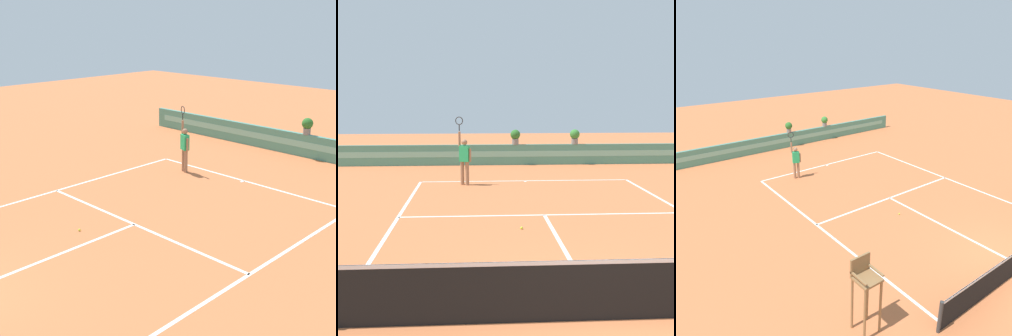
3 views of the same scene
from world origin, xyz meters
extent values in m
plane|color=#C66B3D|center=(0.00, 6.00, 0.00)|extent=(60.00, 60.00, 0.00)
cube|color=white|center=(0.00, 11.89, 0.00)|extent=(8.22, 0.10, 0.01)
cube|color=white|center=(0.00, 6.40, 0.00)|extent=(8.22, 0.10, 0.01)
cube|color=white|center=(0.00, 3.20, 0.00)|extent=(0.10, 6.40, 0.01)
cube|color=white|center=(-4.11, 5.95, 0.00)|extent=(0.10, 11.89, 0.01)
cube|color=white|center=(4.11, 5.95, 0.00)|extent=(0.10, 11.89, 0.01)
cube|color=white|center=(0.00, 11.79, 0.00)|extent=(0.10, 0.20, 0.01)
cylinder|color=#333333|center=(-4.41, 0.00, 0.50)|extent=(0.10, 0.10, 1.00)
cube|color=#4C8E7A|center=(0.00, 16.39, 0.50)|extent=(18.00, 0.20, 1.00)
cube|color=#7ABCA8|center=(0.00, 16.29, 0.55)|extent=(17.10, 0.01, 0.28)
cylinder|color=olive|center=(-6.12, 0.94, 0.80)|extent=(0.07, 0.07, 1.60)
cylinder|color=olive|center=(-5.61, 0.94, 0.80)|extent=(0.07, 0.07, 1.60)
cylinder|color=olive|center=(-6.12, 1.46, 0.80)|extent=(0.07, 0.07, 1.60)
cylinder|color=olive|center=(-5.61, 1.46, 0.80)|extent=(0.07, 0.07, 1.60)
cube|color=olive|center=(-5.87, 1.20, 1.63)|extent=(0.60, 0.60, 0.06)
cube|color=olive|center=(-5.87, 1.47, 1.90)|extent=(0.60, 0.06, 0.48)
cube|color=olive|center=(-6.14, 1.20, 1.78)|extent=(0.06, 0.60, 0.04)
cube|color=olive|center=(-5.60, 1.20, 1.78)|extent=(0.06, 0.60, 0.04)
cylinder|color=#9E7051|center=(-2.27, 11.13, 0.45)|extent=(0.14, 0.14, 0.90)
cylinder|color=#9E7051|center=(-2.46, 11.20, 0.45)|extent=(0.14, 0.14, 0.90)
cube|color=#28B266|center=(-2.36, 11.17, 1.20)|extent=(0.41, 0.33, 0.60)
sphere|color=#9E7051|center=(-2.36, 11.17, 1.63)|extent=(0.22, 0.22, 0.22)
cylinder|color=#9E7051|center=(-2.55, 11.24, 1.75)|extent=(0.09, 0.09, 0.55)
cylinder|color=black|center=(-2.55, 11.24, 2.17)|extent=(0.04, 0.04, 0.24)
torus|color=#262626|center=(-2.55, 11.24, 2.43)|extent=(0.30, 0.14, 0.31)
cylinder|color=#9E7051|center=(-2.16, 11.09, 1.15)|extent=(0.09, 0.09, 0.50)
sphere|color=#CCE033|center=(-0.79, 5.00, 0.03)|extent=(0.07, 0.07, 0.07)
cylinder|color=gray|center=(-0.01, 16.39, 1.14)|extent=(0.32, 0.32, 0.28)
sphere|color=#2D6B28|center=(-0.01, 16.39, 1.48)|extent=(0.48, 0.48, 0.48)
cylinder|color=gray|center=(2.92, 16.39, 1.14)|extent=(0.32, 0.32, 0.28)
sphere|color=#387F33|center=(2.92, 16.39, 1.48)|extent=(0.48, 0.48, 0.48)
camera|label=1|loc=(9.78, -2.16, 5.87)|focal=51.16mm
camera|label=2|loc=(-1.91, -6.65, 3.36)|focal=50.82mm
camera|label=3|loc=(-10.27, -3.80, 7.16)|focal=35.85mm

